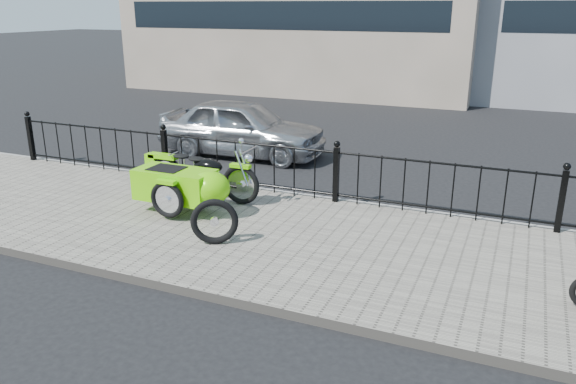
% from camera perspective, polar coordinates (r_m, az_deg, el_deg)
% --- Properties ---
extents(ground, '(120.00, 120.00, 0.00)m').
position_cam_1_polar(ground, '(8.67, 2.06, -4.31)').
color(ground, black).
rests_on(ground, ground).
extents(sidewalk, '(30.00, 3.80, 0.12)m').
position_cam_1_polar(sidewalk, '(8.22, 0.80, -5.16)').
color(sidewalk, '#6D665C').
rests_on(sidewalk, ground).
extents(curb, '(30.00, 0.10, 0.12)m').
position_cam_1_polar(curb, '(9.92, 5.08, -1.02)').
color(curb, gray).
rests_on(curb, ground).
extents(iron_fence, '(14.11, 0.11, 1.08)m').
position_cam_1_polar(iron_fence, '(9.63, 4.91, 1.69)').
color(iron_fence, black).
rests_on(iron_fence, sidewalk).
extents(motorcycle_sidecar, '(2.28, 1.48, 0.98)m').
position_cam_1_polar(motorcycle_sidecar, '(9.30, -9.98, 0.91)').
color(motorcycle_sidecar, black).
rests_on(motorcycle_sidecar, sidewalk).
extents(spare_tire, '(0.64, 0.40, 0.68)m').
position_cam_1_polar(spare_tire, '(7.97, -7.48, -3.01)').
color(spare_tire, black).
rests_on(spare_tire, sidewalk).
extents(sedan_car, '(3.94, 1.70, 1.32)m').
position_cam_1_polar(sedan_car, '(13.12, -4.67, 6.54)').
color(sedan_car, '#A5A7AB').
rests_on(sedan_car, ground).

